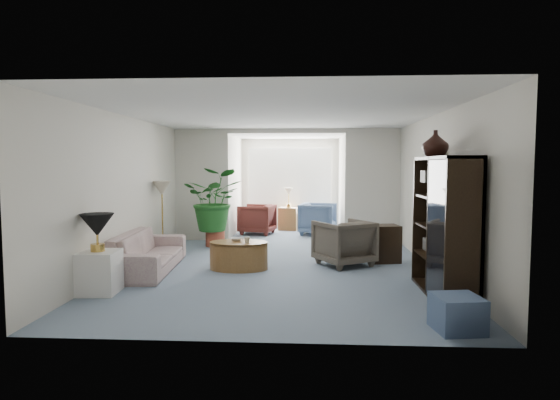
# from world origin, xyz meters

# --- Properties ---
(floor) EXTENTS (6.00, 6.00, 0.00)m
(floor) POSITION_xyz_m (0.00, 0.00, 0.00)
(floor) COLOR #839AAD
(floor) RESTS_ON ground
(sunroom_floor) EXTENTS (2.60, 2.60, 0.00)m
(sunroom_floor) POSITION_xyz_m (0.00, 4.10, 0.00)
(sunroom_floor) COLOR #839AAD
(sunroom_floor) RESTS_ON ground
(back_pier_left) EXTENTS (1.20, 0.12, 2.50)m
(back_pier_left) POSITION_xyz_m (-1.90, 3.00, 1.25)
(back_pier_left) COLOR silver
(back_pier_left) RESTS_ON ground
(back_pier_right) EXTENTS (1.20, 0.12, 2.50)m
(back_pier_right) POSITION_xyz_m (1.90, 3.00, 1.25)
(back_pier_right) COLOR silver
(back_pier_right) RESTS_ON ground
(back_header) EXTENTS (2.60, 0.12, 0.10)m
(back_header) POSITION_xyz_m (0.00, 3.00, 2.45)
(back_header) COLOR silver
(back_header) RESTS_ON back_pier_left
(window_pane) EXTENTS (2.20, 0.02, 1.50)m
(window_pane) POSITION_xyz_m (0.00, 5.18, 1.40)
(window_pane) COLOR white
(window_blinds) EXTENTS (2.20, 0.02, 1.50)m
(window_blinds) POSITION_xyz_m (0.00, 5.15, 1.40)
(window_blinds) COLOR white
(framed_picture) EXTENTS (0.04, 0.50, 0.40)m
(framed_picture) POSITION_xyz_m (2.46, -0.10, 1.70)
(framed_picture) COLOR #AE9F8B
(sofa) EXTENTS (0.97, 2.16, 0.61)m
(sofa) POSITION_xyz_m (-2.10, -0.05, 0.31)
(sofa) COLOR beige
(sofa) RESTS_ON ground
(end_table) EXTENTS (0.54, 0.54, 0.56)m
(end_table) POSITION_xyz_m (-2.30, -1.40, 0.28)
(end_table) COLOR white
(end_table) RESTS_ON ground
(table_lamp) EXTENTS (0.44, 0.44, 0.30)m
(table_lamp) POSITION_xyz_m (-2.30, -1.40, 0.91)
(table_lamp) COLOR black
(table_lamp) RESTS_ON end_table
(floor_lamp) EXTENTS (0.36, 0.36, 0.28)m
(floor_lamp) POSITION_xyz_m (-2.34, 1.51, 1.25)
(floor_lamp) COLOR beige
(floor_lamp) RESTS_ON ground
(coffee_table) EXTENTS (0.97, 0.97, 0.45)m
(coffee_table) POSITION_xyz_m (-0.65, 0.13, 0.23)
(coffee_table) COLOR brown
(coffee_table) RESTS_ON ground
(coffee_bowl) EXTENTS (0.21, 0.21, 0.05)m
(coffee_bowl) POSITION_xyz_m (-0.70, 0.23, 0.48)
(coffee_bowl) COLOR silver
(coffee_bowl) RESTS_ON coffee_table
(coffee_cup) EXTENTS (0.10, 0.10, 0.09)m
(coffee_cup) POSITION_xyz_m (-0.50, 0.03, 0.50)
(coffee_cup) COLOR beige
(coffee_cup) RESTS_ON coffee_table
(wingback_chair) EXTENTS (1.14, 1.15, 0.77)m
(wingback_chair) POSITION_xyz_m (1.09, 0.55, 0.39)
(wingback_chair) COLOR #5B5348
(wingback_chair) RESTS_ON ground
(side_table_dark) EXTENTS (0.61, 0.52, 0.65)m
(side_table_dark) POSITION_xyz_m (1.79, 0.85, 0.32)
(side_table_dark) COLOR black
(side_table_dark) RESTS_ON ground
(entertainment_cabinet) EXTENTS (0.43, 1.62, 1.81)m
(entertainment_cabinet) POSITION_xyz_m (2.23, -1.23, 0.90)
(entertainment_cabinet) COLOR black
(entertainment_cabinet) RESTS_ON ground
(cabinet_urn) EXTENTS (0.36, 0.36, 0.37)m
(cabinet_urn) POSITION_xyz_m (2.23, -0.73, 1.99)
(cabinet_urn) COLOR black
(cabinet_urn) RESTS_ON entertainment_cabinet
(ottoman) EXTENTS (0.51, 0.51, 0.36)m
(ottoman) POSITION_xyz_m (2.00, -2.56, 0.18)
(ottoman) COLOR slate
(ottoman) RESTS_ON ground
(plant_pot) EXTENTS (0.40, 0.40, 0.32)m
(plant_pot) POSITION_xyz_m (-1.46, 2.26, 0.16)
(plant_pot) COLOR #97412B
(plant_pot) RESTS_ON ground
(house_plant) EXTENTS (1.18, 1.02, 1.31)m
(house_plant) POSITION_xyz_m (-1.46, 2.26, 0.98)
(house_plant) COLOR #205E21
(house_plant) RESTS_ON plant_pot
(sunroom_chair_blue) EXTENTS (1.00, 0.98, 0.78)m
(sunroom_chair_blue) POSITION_xyz_m (0.73, 4.02, 0.39)
(sunroom_chair_blue) COLOR slate
(sunroom_chair_blue) RESTS_ON ground
(sunroom_chair_maroon) EXTENTS (0.95, 0.93, 0.74)m
(sunroom_chair_maroon) POSITION_xyz_m (-0.77, 4.02, 0.37)
(sunroom_chair_maroon) COLOR #521E1C
(sunroom_chair_maroon) RESTS_ON ground
(sunroom_table) EXTENTS (0.55, 0.46, 0.59)m
(sunroom_table) POSITION_xyz_m (-0.02, 4.77, 0.30)
(sunroom_table) COLOR brown
(sunroom_table) RESTS_ON ground
(shelf_clutter) EXTENTS (0.30, 1.02, 1.06)m
(shelf_clutter) POSITION_xyz_m (2.18, -1.21, 1.24)
(shelf_clutter) COLOR #2C2722
(shelf_clutter) RESTS_ON entertainment_cabinet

